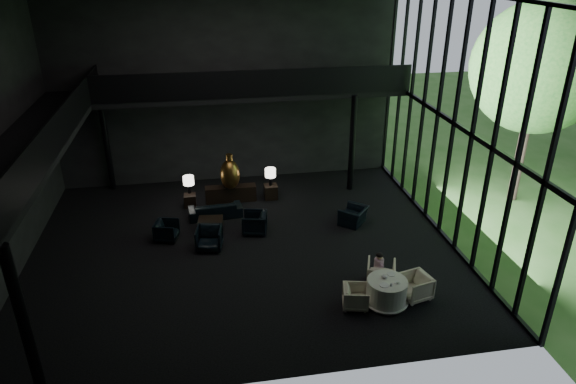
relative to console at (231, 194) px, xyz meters
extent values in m
cube|color=black|center=(0.20, -3.67, -0.32)|extent=(14.00, 12.00, 0.02)
cube|color=black|center=(0.20, 2.33, 3.68)|extent=(14.00, 0.04, 8.00)
cube|color=black|center=(0.20, -9.67, 3.68)|extent=(14.00, 0.04, 8.00)
cube|color=black|center=(-5.80, -3.67, 3.68)|extent=(2.00, 12.00, 0.25)
cube|color=black|center=(1.20, 1.33, 3.68)|extent=(12.00, 2.00, 0.25)
cube|color=black|center=(-4.80, -3.67, 4.28)|extent=(0.06, 12.00, 1.00)
cube|color=black|center=(1.20, 0.33, 4.28)|extent=(12.00, 0.06, 1.00)
cylinder|color=black|center=(-4.80, -9.37, 1.68)|extent=(0.24, 0.24, 4.00)
cylinder|color=black|center=(-4.80, 2.03, 1.68)|extent=(0.24, 0.24, 4.00)
cylinder|color=black|center=(5.00, 0.33, 1.68)|extent=(0.24, 0.24, 4.00)
cylinder|color=#382D23|center=(11.20, -1.67, 2.13)|extent=(0.36, 0.36, 4.90)
sphere|color=#2B5E21|center=(11.20, -1.67, 4.93)|extent=(4.80, 4.80, 4.80)
cube|color=black|center=(0.00, 0.00, 0.00)|extent=(2.00, 0.45, 0.64)
ellipsoid|color=#AE6E2E|center=(0.00, -0.20, 0.91)|extent=(0.76, 0.76, 1.18)
cylinder|color=#AE6E2E|center=(0.00, -0.20, 1.62)|extent=(0.26, 0.26, 0.24)
cube|color=black|center=(-1.60, -0.22, -0.07)|extent=(0.45, 0.45, 0.50)
cylinder|color=black|center=(-1.60, -0.05, 0.36)|extent=(0.13, 0.13, 0.37)
cylinder|color=white|center=(-1.60, -0.05, 0.72)|extent=(0.42, 0.42, 0.34)
cube|color=black|center=(1.60, -0.01, -0.04)|extent=(0.51, 0.51, 0.57)
cylinder|color=black|center=(1.60, 0.00, 0.43)|extent=(0.13, 0.13, 0.37)
cylinder|color=white|center=(1.60, 0.00, 0.79)|extent=(0.43, 0.43, 0.34)
imported|color=black|center=(-0.66, -1.23, 0.05)|extent=(1.90, 0.70, 0.73)
imported|color=black|center=(-2.38, -2.66, 0.05)|extent=(0.82, 0.86, 0.74)
imported|color=black|center=(0.65, -2.68, 0.13)|extent=(0.98, 1.03, 0.90)
imported|color=black|center=(-0.96, -3.51, 0.15)|extent=(1.04, 0.99, 0.93)
imported|color=black|center=(4.28, -2.64, 0.07)|extent=(1.02, 1.06, 0.78)
cube|color=black|center=(-0.88, -2.25, -0.13)|extent=(0.95, 0.95, 0.38)
cylinder|color=white|center=(3.87, -7.32, 0.06)|extent=(1.13, 1.13, 0.75)
cone|color=white|center=(3.87, -7.32, -0.27)|extent=(1.28, 1.28, 0.10)
imported|color=beige|center=(4.01, -6.44, 0.13)|extent=(1.10, 1.07, 0.90)
imported|color=beige|center=(4.76, -7.22, 0.10)|extent=(0.93, 0.97, 0.83)
imported|color=silver|center=(2.96, -7.35, 0.01)|extent=(0.72, 0.75, 0.65)
cylinder|color=silver|center=(3.94, -6.38, 0.34)|extent=(0.28, 0.28, 0.41)
sphere|color=#D8A884|center=(3.94, -6.38, 0.64)|extent=(0.20, 0.20, 0.20)
ellipsoid|color=black|center=(3.94, -6.38, 0.67)|extent=(0.21, 0.21, 0.14)
cylinder|color=white|center=(3.70, -7.52, 0.44)|extent=(0.30, 0.30, 0.02)
cylinder|color=white|center=(4.07, -7.05, 0.44)|extent=(0.25, 0.25, 0.02)
cylinder|color=white|center=(4.10, -7.48, 0.44)|extent=(0.20, 0.20, 0.01)
cylinder|color=white|center=(4.09, -7.50, 0.47)|extent=(0.10, 0.10, 0.05)
ellipsoid|color=white|center=(3.83, -7.17, 0.47)|extent=(0.17, 0.17, 0.09)
cylinder|color=#99999E|center=(3.87, -7.59, 0.47)|extent=(0.07, 0.07, 0.07)
camera|label=1|loc=(-0.86, -18.54, 8.72)|focal=32.00mm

